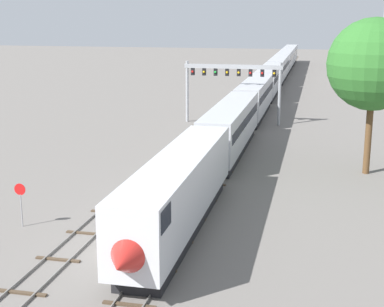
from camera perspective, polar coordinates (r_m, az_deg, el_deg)
ground_plane at (r=33.52m, az=-6.23°, el=-9.69°), size 400.00×400.00×0.00m
track_main at (r=90.40m, az=7.29°, el=5.21°), size 2.60×200.00×0.16m
track_near at (r=71.62m, az=1.36°, el=3.10°), size 2.60×160.00×0.16m
passenger_train at (r=97.12m, az=7.74°, el=7.30°), size 3.04×146.75×4.80m
signal_gantry at (r=70.84m, az=4.09°, el=7.54°), size 12.10×0.49×7.63m
stop_sign at (r=38.00m, az=-16.70°, el=-4.34°), size 0.76×0.08×2.88m
trackside_tree_left at (r=49.67m, az=17.65°, el=8.44°), size 7.62×7.62×13.08m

